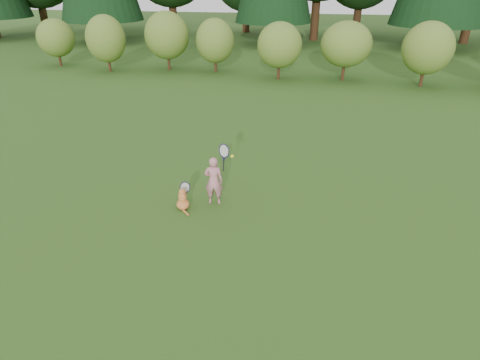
# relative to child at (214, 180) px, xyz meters

# --- Properties ---
(ground) EXTENTS (100.00, 100.00, 0.00)m
(ground) POSITION_rel_child_xyz_m (0.38, -1.00, -0.55)
(ground) COLOR #274C15
(ground) RESTS_ON ground
(shrub_row) EXTENTS (28.00, 3.00, 2.80)m
(shrub_row) POSITION_rel_child_xyz_m (0.38, 12.00, 0.85)
(shrub_row) COLOR #537825
(shrub_row) RESTS_ON ground
(child) EXTENTS (0.60, 0.37, 1.57)m
(child) POSITION_rel_child_xyz_m (0.00, 0.00, 0.00)
(child) COLOR #CF7B88
(child) RESTS_ON ground
(cat) EXTENTS (0.41, 0.62, 0.61)m
(cat) POSITION_rel_child_xyz_m (-0.60, -0.31, -0.32)
(cat) COLOR #C34825
(cat) RESTS_ON ground
(tennis_ball) EXTENTS (0.07, 0.07, 0.07)m
(tennis_ball) POSITION_rel_child_xyz_m (0.44, -0.27, 0.68)
(tennis_ball) COLOR yellow
(tennis_ball) RESTS_ON ground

